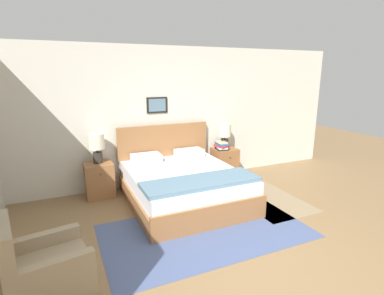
{
  "coord_description": "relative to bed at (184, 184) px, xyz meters",
  "views": [
    {
      "loc": [
        -1.82,
        -2.24,
        2.11
      ],
      "look_at": [
        -0.04,
        1.74,
        1.02
      ],
      "focal_mm": 28.0,
      "sensor_mm": 36.0,
      "label": 1
    }
  ],
  "objects": [
    {
      "name": "wall_back",
      "position": [
        0.03,
        1.09,
        1.0
      ],
      "size": [
        7.91,
        0.09,
        2.6
      ],
      "color": "beige",
      "rests_on": "ground_plane"
    },
    {
      "name": "bed",
      "position": [
        0.0,
        0.0,
        0.0
      ],
      "size": [
        1.77,
        2.06,
        1.16
      ],
      "color": "#936038",
      "rests_on": "ground_plane"
    },
    {
      "name": "book_slim_near_top",
      "position": [
        1.15,
        0.76,
        0.42
      ],
      "size": [
        0.21,
        0.29,
        0.04
      ],
      "rotation": [
        0.0,
        0.0,
        -0.11
      ],
      "color": "#335693",
      "rests_on": "book_novel_upper"
    },
    {
      "name": "table_lamp_by_door",
      "position": [
        1.25,
        0.83,
        0.62
      ],
      "size": [
        0.25,
        0.25,
        0.51
      ],
      "color": "#2D2823",
      "rests_on": "nightstand_by_door"
    },
    {
      "name": "nightstand_near_window",
      "position": [
        -1.25,
        0.8,
        -0.0
      ],
      "size": [
        0.47,
        0.44,
        0.6
      ],
      "color": "#936038",
      "rests_on": "ground_plane"
    },
    {
      "name": "area_rug_bedside",
      "position": [
        1.35,
        -0.5,
        -0.3
      ],
      "size": [
        0.99,
        1.53,
        0.01
      ],
      "color": "#897556",
      "rests_on": "ground_plane"
    },
    {
      "name": "nightstand_by_door",
      "position": [
        1.25,
        0.8,
        -0.0
      ],
      "size": [
        0.47,
        0.44,
        0.6
      ],
      "color": "#936038",
      "rests_on": "ground_plane"
    },
    {
      "name": "book_paperback_top",
      "position": [
        1.15,
        0.76,
        0.45
      ],
      "size": [
        0.16,
        0.25,
        0.03
      ],
      "rotation": [
        0.0,
        0.0,
        -0.01
      ],
      "color": "beige",
      "rests_on": "book_slim_near_top"
    },
    {
      "name": "armchair",
      "position": [
        -2.07,
        -1.53,
        -0.01
      ],
      "size": [
        0.83,
        0.76,
        0.87
      ],
      "rotation": [
        0.0,
        0.0,
        -1.4
      ],
      "color": "#998466",
      "rests_on": "ground_plane"
    },
    {
      "name": "book_hardcover_middle",
      "position": [
        1.15,
        0.76,
        0.34
      ],
      "size": [
        0.21,
        0.29,
        0.03
      ],
      "rotation": [
        0.0,
        0.0,
        -0.14
      ],
      "color": "silver",
      "rests_on": "book_thick_bottom"
    },
    {
      "name": "table_lamp_near_window",
      "position": [
        -1.25,
        0.83,
        0.62
      ],
      "size": [
        0.25,
        0.25,
        0.51
      ],
      "color": "#2D2823",
      "rests_on": "nightstand_near_window"
    },
    {
      "name": "book_novel_upper",
      "position": [
        1.15,
        0.76,
        0.38
      ],
      "size": [
        0.24,
        0.31,
        0.04
      ],
      "rotation": [
        0.0,
        0.0,
        0.19
      ],
      "color": "#B7332D",
      "rests_on": "book_hardcover_middle"
    },
    {
      "name": "ground_plane",
      "position": [
        0.03,
        -2.1,
        -0.3
      ],
      "size": [
        16.0,
        16.0,
        0.0
      ],
      "primitive_type": "plane",
      "color": "olive"
    },
    {
      "name": "book_thick_bottom",
      "position": [
        1.15,
        0.76,
        0.31
      ],
      "size": [
        0.24,
        0.27,
        0.03
      ],
      "rotation": [
        0.0,
        0.0,
        -0.15
      ],
      "color": "#232328",
      "rests_on": "nightstand_by_door"
    },
    {
      "name": "area_rug_main",
      "position": [
        -0.11,
        -1.03,
        -0.3
      ],
      "size": [
        2.77,
        1.57,
        0.01
      ],
      "color": "#47567F",
      "rests_on": "ground_plane"
    }
  ]
}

